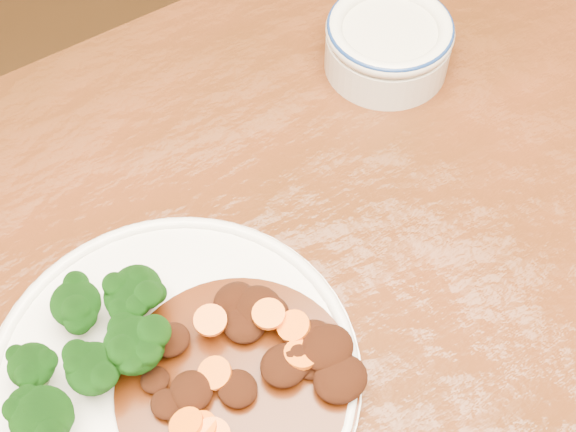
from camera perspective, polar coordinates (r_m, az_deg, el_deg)
dining_table at (r=0.73m, az=2.37°, el=-13.40°), size 1.54×0.97×0.75m
dinner_plate at (r=0.65m, az=-8.18°, el=-11.19°), size 0.30×0.30×0.02m
broccoli_florets at (r=0.63m, az=-13.56°, el=-8.86°), size 0.15×0.11×0.05m
mince_stew at (r=0.63m, az=-2.31°, el=-10.72°), size 0.19×0.19×0.03m
dip_bowl at (r=0.83m, az=7.15°, el=12.14°), size 0.13×0.13×0.06m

